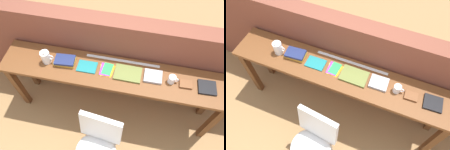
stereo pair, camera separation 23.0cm
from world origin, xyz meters
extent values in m
plane|color=#9E7547|center=(0.00, 0.00, 0.00)|extent=(40.00, 40.00, 0.00)
cube|color=brown|center=(0.00, 0.64, 0.65)|extent=(6.00, 0.20, 1.31)
cube|color=brown|center=(0.00, 0.30, 0.86)|extent=(2.50, 0.44, 0.04)
cube|color=#5B341A|center=(-1.19, 0.14, 0.42)|extent=(0.07, 0.07, 0.84)
cube|color=#5B341A|center=(1.19, 0.14, 0.42)|extent=(0.07, 0.07, 0.84)
cube|color=#5B341A|center=(-1.19, 0.46, 0.42)|extent=(0.07, 0.07, 0.84)
cube|color=#5B341A|center=(1.19, 0.46, 0.42)|extent=(0.07, 0.07, 0.84)
cube|color=white|center=(-0.01, -0.27, 0.69)|extent=(0.45, 0.15, 0.40)
cylinder|color=#B2B2B7|center=(-0.18, -0.28, 0.21)|extent=(0.02, 0.02, 0.41)
cylinder|color=#B2B2B7|center=(0.15, -0.32, 0.21)|extent=(0.02, 0.02, 0.41)
cylinder|color=white|center=(-0.75, 0.30, 0.96)|extent=(0.10, 0.10, 0.15)
cone|color=white|center=(-0.75, 0.27, 1.04)|extent=(0.04, 0.03, 0.04)
torus|color=white|center=(-0.69, 0.30, 0.96)|extent=(0.07, 0.01, 0.07)
cube|color=gold|center=(-0.55, 0.32, 0.90)|extent=(0.23, 0.15, 0.04)
cube|color=navy|center=(-0.54, 0.32, 0.93)|extent=(0.23, 0.16, 0.03)
cube|color=#19757A|center=(-0.29, 0.31, 0.89)|extent=(0.21, 0.15, 0.01)
cube|color=orange|center=(-0.06, 0.31, 0.88)|extent=(0.15, 0.18, 0.00)
cube|color=yellow|center=(-0.08, 0.31, 0.88)|extent=(0.15, 0.17, 0.00)
cube|color=purple|center=(-0.08, 0.32, 0.89)|extent=(0.12, 0.17, 0.00)
cube|color=green|center=(-0.07, 0.32, 0.89)|extent=(0.11, 0.16, 0.00)
cube|color=olive|center=(0.16, 0.31, 0.89)|extent=(0.29, 0.20, 0.02)
cube|color=#9E9EA3|center=(0.43, 0.32, 0.89)|extent=(0.19, 0.16, 0.03)
cylinder|color=white|center=(0.62, 0.31, 0.93)|extent=(0.08, 0.08, 0.09)
torus|color=white|center=(0.66, 0.31, 0.93)|extent=(0.06, 0.01, 0.06)
cube|color=brown|center=(0.77, 0.30, 0.89)|extent=(0.13, 0.10, 0.02)
cube|color=black|center=(0.99, 0.30, 0.89)|extent=(0.19, 0.18, 0.02)
cube|color=silver|center=(0.08, 0.47, 0.88)|extent=(0.82, 0.03, 0.00)
camera|label=1|loc=(0.25, -0.97, 2.84)|focal=35.00mm
camera|label=2|loc=(0.47, -0.91, 2.84)|focal=35.00mm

